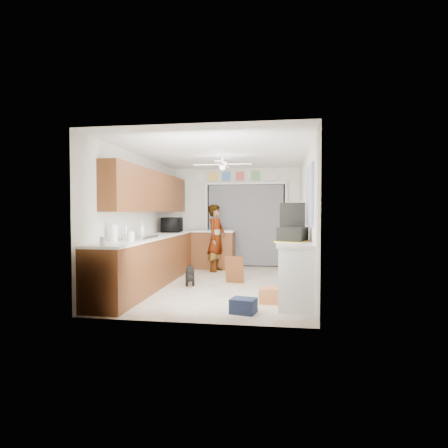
{
  "coord_description": "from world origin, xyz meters",
  "views": [
    {
      "loc": [
        1.12,
        -7.06,
        1.41
      ],
      "look_at": [
        0.0,
        0.4,
        1.15
      ],
      "focal_mm": 30.0,
      "sensor_mm": 36.0,
      "label": 1
    }
  ],
  "objects": [
    {
      "name": "header_frame_4",
      "position": [
        0.9,
        2.47,
        2.3
      ],
      "size": [
        0.22,
        0.02,
        0.22
      ],
      "primitive_type": "cube",
      "color": "silver",
      "rests_on": "wall_back"
    },
    {
      "name": "paper_towel_roll",
      "position": [
        -1.44,
        -1.58,
        1.07
      ],
      "size": [
        0.14,
        0.14,
        0.27
      ],
      "primitive_type": "cylinder",
      "rotation": [
        0.0,
        0.0,
        -0.15
      ],
      "color": "white",
      "rests_on": "left_countertop"
    },
    {
      "name": "suitcase_lid",
      "position": [
        1.32,
        -0.82,
        1.3
      ],
      "size": [
        0.41,
        0.15,
        0.5
      ],
      "primitive_type": "cube",
      "rotation": [
        0.0,
        0.0,
        -0.29
      ],
      "color": "black",
      "rests_on": "suitcase"
    },
    {
      "name": "wall_right",
      "position": [
        1.6,
        0.0,
        1.25
      ],
      "size": [
        0.0,
        5.0,
        5.0
      ],
      "primitive_type": "plane",
      "rotation": [
        1.57,
        0.0,
        -1.57
      ],
      "color": "silver",
      "rests_on": "ground"
    },
    {
      "name": "cardboard_box",
      "position": [
        1.0,
        -1.31,
        0.12
      ],
      "size": [
        0.38,
        0.29,
        0.23
      ],
      "primitive_type": "cube",
      "rotation": [
        0.0,
        0.0,
        -0.03
      ],
      "color": "#9A5230",
      "rests_on": "floor"
    },
    {
      "name": "door_trim_head",
      "position": [
        0.25,
        2.44,
        2.12
      ],
      "size": [
        2.1,
        0.04,
        0.06
      ],
      "primitive_type": "cube",
      "color": "white",
      "rests_on": "wall_back"
    },
    {
      "name": "cabinet_door_panel",
      "position": [
        0.24,
        0.15,
        0.27
      ],
      "size": [
        0.37,
        0.18,
        0.53
      ],
      "primitive_type": "cube",
      "rotation": [
        0.21,
        0.0,
        -0.1
      ],
      "color": "brown",
      "rests_on": "floor"
    },
    {
      "name": "jar_b",
      "position": [
        -1.29,
        -2.25,
        1.0
      ],
      "size": [
        0.09,
        0.09,
        0.12
      ],
      "primitive_type": "cylinder",
      "rotation": [
        0.0,
        0.0,
        -0.2
      ],
      "color": "silver",
      "rests_on": "left_countertop"
    },
    {
      "name": "right_counter_base",
      "position": [
        1.35,
        -1.2,
        0.45
      ],
      "size": [
        0.5,
        1.4,
        0.9
      ],
      "primitive_type": "cube",
      "color": "white",
      "rests_on": "floor"
    },
    {
      "name": "left_base_cabinets",
      "position": [
        -1.3,
        0.0,
        0.45
      ],
      "size": [
        0.6,
        4.8,
        0.9
      ],
      "primitive_type": "cube",
      "color": "brown",
      "rests_on": "floor"
    },
    {
      "name": "right_counter_top",
      "position": [
        1.34,
        -1.2,
        0.92
      ],
      "size": [
        0.54,
        1.44,
        0.04
      ],
      "primitive_type": "cube",
      "color": "white",
      "rests_on": "right_counter_base"
    },
    {
      "name": "ceiling",
      "position": [
        0.0,
        0.0,
        2.5
      ],
      "size": [
        5.0,
        5.0,
        0.0
      ],
      "primitive_type": "plane",
      "rotation": [
        3.14,
        0.0,
        0.0
      ],
      "color": "white",
      "rests_on": "ground"
    },
    {
      "name": "ceiling_fan",
      "position": [
        0.0,
        0.2,
        2.32
      ],
      "size": [
        1.14,
        1.14,
        0.24
      ],
      "primitive_type": "cube",
      "color": "white",
      "rests_on": "ceiling"
    },
    {
      "name": "header_frame_2",
      "position": [
        0.1,
        2.47,
        2.3
      ],
      "size": [
        0.22,
        0.02,
        0.22
      ],
      "primitive_type": "cube",
      "color": "#C55349",
      "rests_on": "wall_back"
    },
    {
      "name": "door_trim_left",
      "position": [
        -0.77,
        2.44,
        1.05
      ],
      "size": [
        0.06,
        0.04,
        2.1
      ],
      "primitive_type": "cube",
      "color": "white",
      "rests_on": "wall_back"
    },
    {
      "name": "jar_a",
      "position": [
        -1.17,
        -1.55,
        1.02
      ],
      "size": [
        0.13,
        0.13,
        0.16
      ],
      "primitive_type": "cylinder",
      "rotation": [
        0.0,
        0.0,
        0.19
      ],
      "color": "silver",
      "rests_on": "left_countertop"
    },
    {
      "name": "soap_bottle",
      "position": [
        -1.38,
        -0.54,
        1.08
      ],
      "size": [
        0.14,
        0.14,
        0.28
      ],
      "primitive_type": "imported",
      "rotation": [
        0.0,
        0.0,
        -0.38
      ],
      "color": "silver",
      "rests_on": "left_countertop"
    },
    {
      "name": "microwave",
      "position": [
        -1.26,
        1.01,
        1.1
      ],
      "size": [
        0.47,
        0.64,
        0.33
      ],
      "primitive_type": "imported",
      "rotation": [
        0.0,
        0.0,
        1.7
      ],
      "color": "black",
      "rests_on": "left_countertop"
    },
    {
      "name": "faucet",
      "position": [
        -1.48,
        -1.0,
        1.05
      ],
      "size": [
        0.03,
        0.03,
        0.22
      ],
      "primitive_type": "cylinder",
      "color": "silver",
      "rests_on": "left_countertop"
    },
    {
      "name": "route66_sign",
      "position": [
        -0.95,
        2.47,
        2.3
      ],
      "size": [
        0.22,
        0.02,
        0.26
      ],
      "primitive_type": "cube",
      "color": "silver",
      "rests_on": "wall_back"
    },
    {
      "name": "floor",
      "position": [
        0.0,
        0.0,
        0.0
      ],
      "size": [
        5.0,
        5.0,
        0.0
      ],
      "primitive_type": "plane",
      "color": "#BBA996",
      "rests_on": "ground"
    },
    {
      "name": "curtain_panel",
      "position": [
        0.25,
        2.43,
        1.05
      ],
      "size": [
        1.9,
        0.03,
        2.05
      ],
      "primitive_type": "cube",
      "color": "slate",
      "rests_on": "wall_back"
    },
    {
      "name": "door_trim_right",
      "position": [
        1.27,
        2.44,
        1.05
      ],
      "size": [
        0.06,
        0.04,
        2.1
      ],
      "primitive_type": "cube",
      "color": "white",
      "rests_on": "wall_back"
    },
    {
      "name": "abstract_painting",
      "position": [
        1.58,
        -1.0,
        1.65
      ],
      "size": [
        0.03,
        1.15,
        0.95
      ],
      "primitive_type": "cube",
      "color": "#ED57A8",
      "rests_on": "wall_right"
    },
    {
      "name": "header_frame_3",
      "position": [
        0.5,
        2.47,
        2.3
      ],
      "size": [
        0.22,
        0.02,
        0.22
      ],
      "primitive_type": "cube",
      "color": "#62AB6A",
      "rests_on": "wall_back"
    },
    {
      "name": "left_countertop",
      "position": [
        -1.29,
        0.0,
        0.92
      ],
      "size": [
        0.62,
        4.8,
        0.04
      ],
      "primitive_type": "cube",
      "color": "white",
      "rests_on": "left_base_cabinets"
    },
    {
      "name": "peninsula_base",
      "position": [
        -0.5,
        2.0,
        0.45
      ],
      "size": [
        1.0,
        0.6,
        0.9
      ],
      "primitive_type": "cube",
      "color": "brown",
      "rests_on": "floor"
    },
    {
      "name": "header_frame_1",
      "position": [
        -0.25,
        2.47,
        2.3
      ],
      "size": [
        0.22,
        0.02,
        0.22
      ],
      "primitive_type": "cube",
      "color": "#4C81CB",
      "rests_on": "wall_back"
    },
    {
      "name": "upper_cabinets",
      "position": [
        -1.44,
        0.2,
        1.8
      ],
      "size": [
        0.32,
        4.0,
        0.8
      ],
      "primitive_type": "cube",
      "color": "brown",
      "rests_on": "wall_left"
    },
    {
      "name": "wall_front",
      "position": [
        0.0,
        -2.5,
        1.25
      ],
      "size": [
        3.2,
        0.0,
        3.2
      ],
      "primitive_type": "plane",
      "rotation": [
        -1.57,
        0.0,
        0.0
      ],
      "color": "silver",
      "rests_on": "ground"
    },
    {
      "name": "dog",
      "position": [
        -0.58,
        -0.14,
        0.19
      ],
      "size": [
        0.32,
        0.53,
        0.39
      ],
      "primitive_type": "cube",
      "rotation": [
        0.0,
        0.0,
        0.24
      ],
      "color": "black",
      "rests_on": "floor"
    },
    {
      "name": "header_frame_0",
      "position": [
        -0.6,
        2.47,
        2.3
      ],
      "size": [
        0.22,
        0.02,
        0.22
      ],
      "primitive_type": "cube",
      "color": "#FACE53",
      "rests_on": "wall_back"
    },
    {
      "name": "navy_crate",
      "position": [
        0.63,
        -1.95,
        0.1
      ],
      "size": [
        0.39,
        0.35,
        0.2
      ],
      "primitive_type": "cube",
      "rotation": [
        0.0,
        0.0,
        -0.22
      ],
      "color": "#161F39",
      "rests_on": "floor"
    },
    {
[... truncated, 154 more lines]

